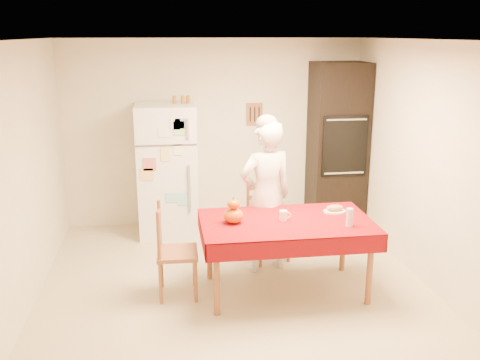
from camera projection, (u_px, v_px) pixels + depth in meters
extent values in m
plane|color=#C2B18C|center=(237.00, 294.00, 5.42)|extent=(4.50, 4.50, 0.00)
cube|color=beige|center=(214.00, 133.00, 7.23)|extent=(4.00, 0.02, 2.50)
cube|color=beige|center=(292.00, 280.00, 2.94)|extent=(4.00, 0.02, 2.50)
cube|color=beige|center=(17.00, 184.00, 4.81)|extent=(0.02, 4.50, 2.50)
cube|color=beige|center=(434.00, 168.00, 5.36)|extent=(0.02, 4.50, 2.50)
cube|color=white|center=(237.00, 40.00, 4.75)|extent=(4.00, 4.50, 0.02)
cube|color=brown|center=(255.00, 114.00, 7.23)|extent=(0.22, 0.02, 0.30)
cube|color=white|center=(167.00, 170.00, 6.90)|extent=(0.75, 0.70, 1.70)
cube|color=silver|center=(188.00, 129.00, 6.42)|extent=(0.03, 0.03, 0.25)
cube|color=silver|center=(189.00, 188.00, 6.62)|extent=(0.03, 0.03, 0.60)
cube|color=black|center=(337.00, 145.00, 7.19)|extent=(0.70, 0.60, 2.20)
cube|color=black|center=(345.00, 146.00, 6.88)|extent=(0.59, 0.02, 0.80)
cylinder|color=brown|center=(217.00, 280.00, 4.94)|extent=(0.06, 0.06, 0.71)
cylinder|color=brown|center=(209.00, 248.00, 5.68)|extent=(0.06, 0.06, 0.71)
cylinder|color=brown|center=(370.00, 270.00, 5.14)|extent=(0.06, 0.06, 0.71)
cylinder|color=brown|center=(343.00, 240.00, 5.88)|extent=(0.06, 0.06, 0.71)
cube|color=brown|center=(286.00, 224.00, 5.31)|extent=(1.60, 0.90, 0.04)
cube|color=#5E0509|center=(286.00, 221.00, 5.30)|extent=(1.70, 1.00, 0.01)
cylinder|color=brown|center=(261.00, 249.00, 5.99)|extent=(0.04, 0.04, 0.43)
cylinder|color=brown|center=(248.00, 239.00, 6.29)|extent=(0.04, 0.04, 0.43)
cylinder|color=brown|center=(289.00, 244.00, 6.14)|extent=(0.04, 0.04, 0.43)
cylinder|color=brown|center=(275.00, 235.00, 6.44)|extent=(0.04, 0.04, 0.43)
cube|color=brown|center=(268.00, 223.00, 6.15)|extent=(0.51, 0.50, 0.04)
cube|color=brown|center=(262.00, 198.00, 6.24)|extent=(0.35, 0.13, 0.50)
cylinder|color=brown|center=(196.00, 282.00, 5.21)|extent=(0.04, 0.04, 0.43)
cylinder|color=brown|center=(161.00, 284.00, 5.18)|extent=(0.04, 0.04, 0.43)
cylinder|color=brown|center=(194.00, 266.00, 5.56)|extent=(0.04, 0.04, 0.43)
cylinder|color=brown|center=(161.00, 268.00, 5.52)|extent=(0.04, 0.04, 0.43)
cube|color=brown|center=(177.00, 253.00, 5.30)|extent=(0.41, 0.43, 0.04)
cube|color=brown|center=(159.00, 230.00, 5.22)|extent=(0.04, 0.36, 0.50)
imported|color=silver|center=(266.00, 197.00, 5.81)|extent=(0.69, 0.54, 1.68)
cylinder|color=white|center=(283.00, 216.00, 5.30)|extent=(0.08, 0.08, 0.10)
ellipsoid|color=red|center=(234.00, 216.00, 5.22)|extent=(0.20, 0.20, 0.15)
ellipsoid|color=#E15605|center=(234.00, 204.00, 5.19)|extent=(0.12, 0.12, 0.09)
cylinder|color=silver|center=(350.00, 217.00, 5.13)|extent=(0.07, 0.07, 0.18)
cylinder|color=white|center=(335.00, 211.00, 5.55)|extent=(0.24, 0.24, 0.02)
ellipsoid|color=tan|center=(335.00, 208.00, 5.53)|extent=(0.18, 0.10, 0.06)
cylinder|color=#885D18|center=(174.00, 100.00, 6.72)|extent=(0.05, 0.05, 0.10)
cylinder|color=#8B5C19|center=(183.00, 99.00, 6.74)|extent=(0.05, 0.05, 0.10)
cylinder|color=#95511B|center=(188.00, 99.00, 6.74)|extent=(0.05, 0.05, 0.10)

